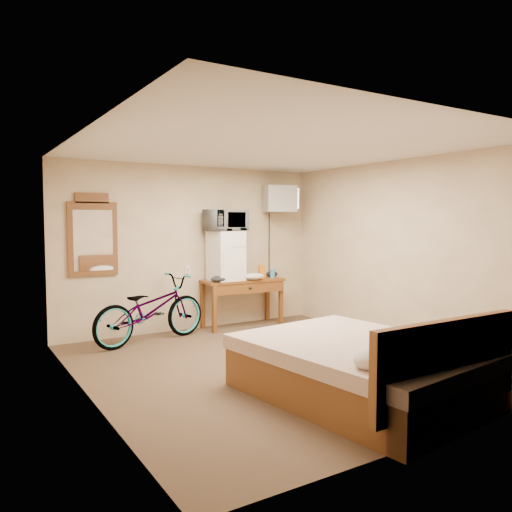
# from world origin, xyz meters

# --- Properties ---
(room) EXTENTS (4.60, 4.64, 2.50)m
(room) POSITION_xyz_m (-0.00, 0.00, 1.25)
(room) COLOR #443222
(room) RESTS_ON ground
(desk) EXTENTS (1.32, 0.56, 0.75)m
(desk) POSITION_xyz_m (0.75, 2.00, 0.63)
(desk) COLOR brown
(desk) RESTS_ON floor
(mini_fridge) EXTENTS (0.50, 0.48, 0.76)m
(mini_fridge) POSITION_xyz_m (0.46, 2.04, 1.13)
(mini_fridge) COLOR white
(mini_fridge) RESTS_ON desk
(microwave) EXTENTS (0.66, 0.50, 0.33)m
(microwave) POSITION_xyz_m (0.46, 2.04, 1.68)
(microwave) COLOR white
(microwave) RESTS_ON mini_fridge
(snack_bag) EXTENTS (0.11, 0.07, 0.21)m
(snack_bag) POSITION_xyz_m (1.08, 1.99, 0.85)
(snack_bag) COLOR orange
(snack_bag) RESTS_ON desk
(blue_cup) EXTENTS (0.08, 0.08, 0.14)m
(blue_cup) POSITION_xyz_m (1.27, 1.97, 0.82)
(blue_cup) COLOR #3A8CC5
(blue_cup) RESTS_ON desk
(cloth_cream) EXTENTS (0.35, 0.27, 0.11)m
(cloth_cream) POSITION_xyz_m (0.85, 1.86, 0.80)
(cloth_cream) COLOR beige
(cloth_cream) RESTS_ON desk
(cloth_dark_a) EXTENTS (0.25, 0.19, 0.09)m
(cloth_dark_a) POSITION_xyz_m (0.24, 1.88, 0.80)
(cloth_dark_a) COLOR black
(cloth_dark_a) RESTS_ON desk
(cloth_dark_b) EXTENTS (0.21, 0.17, 0.09)m
(cloth_dark_b) POSITION_xyz_m (1.32, 2.06, 0.80)
(cloth_dark_b) COLOR black
(cloth_dark_b) RESTS_ON desk
(crt_television) EXTENTS (0.58, 0.64, 0.42)m
(crt_television) POSITION_xyz_m (1.44, 2.02, 2.02)
(crt_television) COLOR black
(crt_television) RESTS_ON room
(wall_mirror) EXTENTS (0.67, 0.04, 1.14)m
(wall_mirror) POSITION_xyz_m (-1.49, 2.27, 1.46)
(wall_mirror) COLOR brown
(wall_mirror) RESTS_ON room
(bicycle) EXTENTS (1.83, 1.01, 0.91)m
(bicycle) POSITION_xyz_m (-0.86, 1.79, 0.46)
(bicycle) COLOR black
(bicycle) RESTS_ON floor
(bed) EXTENTS (1.90, 2.37, 0.90)m
(bed) POSITION_xyz_m (0.10, -1.37, 0.29)
(bed) COLOR brown
(bed) RESTS_ON floor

